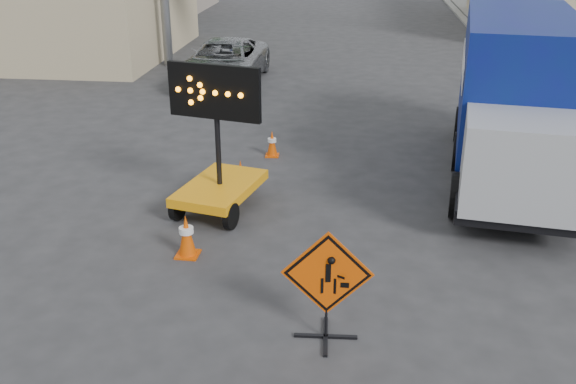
% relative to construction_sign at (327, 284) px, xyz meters
% --- Properties ---
extents(ground, '(100.00, 100.00, 0.00)m').
position_rel_construction_sign_xyz_m(ground, '(-1.05, -0.21, -0.91)').
color(ground, '#2D2D30').
rests_on(ground, ground).
extents(curb_right, '(0.40, 60.00, 0.12)m').
position_rel_construction_sign_xyz_m(curb_right, '(6.15, 14.79, -0.85)').
color(curb_right, gray).
rests_on(curb_right, ground).
extents(storefront_left_near, '(14.00, 10.00, 4.00)m').
position_rel_construction_sign_xyz_m(storefront_left_near, '(-15.05, 19.79, 1.09)').
color(storefront_left_near, tan).
rests_on(storefront_left_near, ground).
extents(construction_sign, '(1.30, 0.92, 1.73)m').
position_rel_construction_sign_xyz_m(construction_sign, '(0.00, 0.00, 0.00)').
color(construction_sign, black).
rests_on(construction_sign, ground).
extents(arrow_board, '(1.90, 2.39, 3.06)m').
position_rel_construction_sign_xyz_m(arrow_board, '(-2.46, 4.20, -0.23)').
color(arrow_board, orange).
rests_on(arrow_board, ground).
extents(pickup_truck, '(2.73, 5.64, 1.55)m').
position_rel_construction_sign_xyz_m(pickup_truck, '(-4.65, 15.03, -0.14)').
color(pickup_truck, '#A5A8AC').
rests_on(pickup_truck, ground).
extents(box_truck, '(3.29, 7.93, 3.64)m').
position_rel_construction_sign_xyz_m(box_truck, '(3.79, 6.86, 0.74)').
color(box_truck, black).
rests_on(box_truck, ground).
extents(cone_a, '(0.42, 0.42, 0.80)m').
position_rel_construction_sign_xyz_m(cone_a, '(-2.63, 2.18, -0.51)').
color(cone_a, '#DA4904').
rests_on(cone_a, ground).
extents(cone_b, '(0.42, 0.42, 0.65)m').
position_rel_construction_sign_xyz_m(cone_b, '(-2.26, 5.43, -0.59)').
color(cone_b, '#DA4904').
rests_on(cone_b, ground).
extents(cone_c, '(0.36, 0.36, 0.67)m').
position_rel_construction_sign_xyz_m(cone_c, '(-1.84, 7.54, -0.58)').
color(cone_c, '#DA4904').
rests_on(cone_c, ground).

